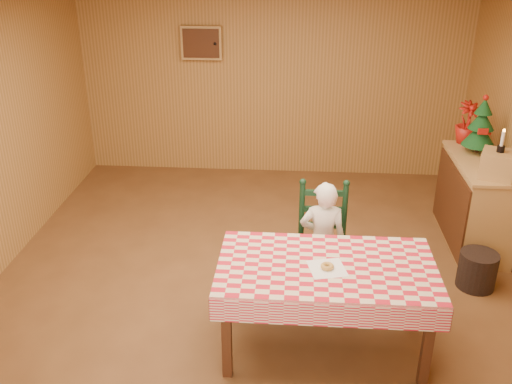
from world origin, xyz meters
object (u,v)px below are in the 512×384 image
Objects in this scene: storage_bin at (477,270)px; ladder_chair at (322,244)px; crate at (498,164)px; christmas_tree at (481,127)px; dining_table at (326,274)px; shelf_unit at (475,202)px; seated_child at (322,241)px.

ladder_chair is at bearing -172.76° from storage_bin.
crate is 0.48× the size of christmas_tree.
christmas_tree reaches higher than dining_table.
christmas_tree is at bearing 38.47° from ladder_chair.
ladder_chair reaches higher than dining_table.
crate is at bearing -90.00° from christmas_tree.
ladder_chair reaches higher than storage_bin.
shelf_unit is at bearing 32.83° from ladder_chair.
dining_table is 2.67× the size of christmas_tree.
storage_bin is at bearing 7.24° from ladder_chair.
seated_child is at bearing -140.33° from christmas_tree.
christmas_tree is (-0.00, 0.65, 0.16)m from crate.
christmas_tree reaches higher than storage_bin.
shelf_unit reaches higher than storage_bin.
shelf_unit is 4.13× the size of crate.
seated_child is at bearing 90.00° from dining_table.
crate is at bearing 69.45° from storage_bin.
crate reaches higher than ladder_chair.
storage_bin is (-0.17, -0.86, -0.29)m from shelf_unit.
seated_child is 0.91× the size of shelf_unit.
shelf_unit is at bearing -91.98° from christmas_tree.
dining_table is at bearing -146.35° from storage_bin.
christmas_tree is 1.53m from storage_bin.
seated_child is 2.22m from christmas_tree.
storage_bin is at bearing 33.65° from dining_table.
christmas_tree is at bearing 88.02° from shelf_unit.
shelf_unit is 2.00× the size of christmas_tree.
ladder_chair is 0.08m from seated_child.
shelf_unit reaches higher than dining_table.
dining_table is at bearing 90.00° from seated_child.
crate reaches higher than dining_table.
storage_bin is at bearing -170.58° from seated_child.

